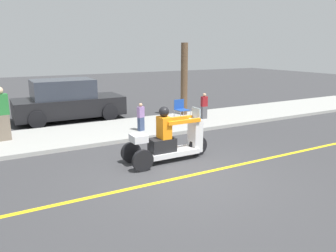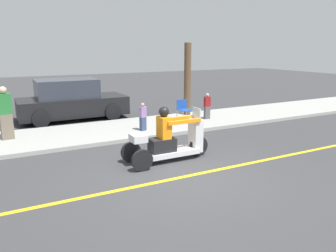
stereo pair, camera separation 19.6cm
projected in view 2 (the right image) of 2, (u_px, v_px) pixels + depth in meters
name	position (u px, v px, depth m)	size (l,w,h in m)	color
ground_plane	(185.00, 177.00, 7.42)	(60.00, 60.00, 0.00)	#38383A
lane_stripe	(191.00, 175.00, 7.50)	(24.00, 0.12, 0.01)	gold
sidewalk_strip	(118.00, 130.00, 11.37)	(28.00, 2.80, 0.12)	#9E9E99
motorcycle_trike	(169.00, 142.00, 8.37)	(2.33, 0.82, 1.43)	black
spectator_mid_group	(5.00, 114.00, 9.87)	(0.41, 0.27, 1.62)	#726656
spectator_far_back	(207.00, 107.00, 12.78)	(0.25, 0.15, 1.01)	#515156
spectator_with_child	(143.00, 117.00, 10.97)	(0.25, 0.20, 0.94)	#38476B
folding_chair_set_back	(183.00, 108.00, 12.36)	(0.49, 0.49, 0.82)	#A5A8AD
parked_car_lot_far	(71.00, 101.00, 13.22)	(4.21, 2.03, 1.63)	black
tree_trunk	(187.00, 79.00, 13.40)	(0.28, 0.28, 2.93)	brown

